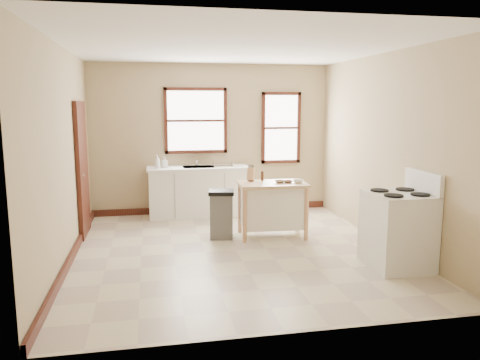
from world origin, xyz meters
The scene contains 23 objects.
floor centered at (0.00, 0.00, 0.00)m, with size 5.00×5.00×0.00m, color #B8A492.
ceiling centered at (0.00, 0.00, 2.80)m, with size 5.00×5.00×0.00m, color white.
wall_back centered at (0.00, 2.50, 1.40)m, with size 4.50×0.04×2.80m, color tan.
wall_left centered at (-2.25, 0.00, 1.40)m, with size 0.04×5.00×2.80m, color tan.
wall_right centered at (2.25, 0.00, 1.40)m, with size 0.04×5.00×2.80m, color tan.
window_main centered at (-0.30, 2.48, 1.75)m, with size 1.17×0.06×1.22m, color #33160D, non-canonical shape.
window_side centered at (1.35, 2.48, 1.60)m, with size 0.77×0.06×1.37m, color #33160D, non-canonical shape.
door_left centered at (-2.21, 1.30, 1.05)m, with size 0.06×0.90×2.10m, color #33160D.
baseboard_back centered at (0.00, 2.47, 0.06)m, with size 4.50×0.04×0.12m, color #33160D.
baseboard_left centered at (-2.22, 0.00, 0.06)m, with size 0.04×5.00×0.12m, color #33160D.
sink_counter centered at (-0.30, 2.20, 0.46)m, with size 1.86×0.62×0.92m, color white, non-canonical shape.
faucet centered at (-0.30, 2.38, 1.03)m, with size 0.03×0.03×0.22m, color silver.
soap_bottle_a centered at (-1.04, 2.11, 1.04)m, with size 0.09×0.09×0.24m, color #B2B2B2.
soap_bottle_b centered at (-0.90, 2.18, 1.02)m, with size 0.09×0.09×0.20m, color #B2B2B2.
dish_rack centered at (0.15, 2.13, 0.97)m, with size 0.36×0.27×0.09m, color silver, non-canonical shape.
kitchen_island centered at (0.69, 0.60, 0.43)m, with size 1.04×0.66×0.85m, color tan, non-canonical shape.
knife_block centered at (0.39, 0.83, 0.95)m, with size 0.10×0.10×0.20m, color tan, non-canonical shape.
pepper_grinder centered at (0.58, 0.82, 0.93)m, with size 0.04×0.04×0.15m, color #412211.
bowl_a centered at (0.80, 0.56, 0.87)m, with size 0.16×0.16×0.04m, color brown.
bowl_b centered at (0.92, 0.55, 0.87)m, with size 0.15×0.15×0.04m, color brown.
bowl_c centered at (1.07, 0.50, 0.88)m, with size 0.15×0.15×0.05m, color white.
trash_bin centered at (-0.10, 0.66, 0.38)m, with size 0.39×0.32×0.75m, color #5C5C5A, non-canonical shape.
gas_stove centered at (1.89, -1.05, 0.61)m, with size 0.77×0.78×1.23m, color white, non-canonical shape.
Camera 1 is at (-1.16, -6.30, 2.05)m, focal length 35.00 mm.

